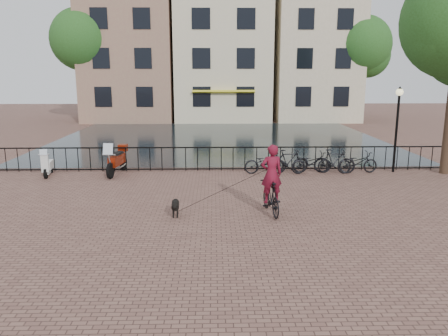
{
  "coord_description": "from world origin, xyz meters",
  "views": [
    {
      "loc": [
        -0.31,
        -10.06,
        4.04
      ],
      "look_at": [
        0.0,
        3.0,
        1.2
      ],
      "focal_mm": 35.0,
      "sensor_mm": 36.0,
      "label": 1
    }
  ],
  "objects_px": {
    "lamp_post": "(398,115)",
    "dog": "(175,207)",
    "scooter": "(48,161)",
    "motorcycle": "(117,157)",
    "cyclist": "(271,183)"
  },
  "relations": [
    {
      "from": "dog",
      "to": "motorcycle",
      "type": "xyz_separation_m",
      "value": [
        -2.84,
        5.41,
        0.46
      ]
    },
    {
      "from": "motorcycle",
      "to": "scooter",
      "type": "xyz_separation_m",
      "value": [
        -2.71,
        -0.21,
        -0.12
      ]
    },
    {
      "from": "dog",
      "to": "lamp_post",
      "type": "bearing_deg",
      "value": 29.04
    },
    {
      "from": "dog",
      "to": "scooter",
      "type": "distance_m",
      "value": 7.61
    },
    {
      "from": "dog",
      "to": "motorcycle",
      "type": "distance_m",
      "value": 6.13
    },
    {
      "from": "cyclist",
      "to": "dog",
      "type": "height_order",
      "value": "cyclist"
    },
    {
      "from": "scooter",
      "to": "dog",
      "type": "bearing_deg",
      "value": -51.9
    },
    {
      "from": "dog",
      "to": "motorcycle",
      "type": "bearing_deg",
      "value": 113.82
    },
    {
      "from": "lamp_post",
      "to": "dog",
      "type": "relative_size",
      "value": 4.34
    },
    {
      "from": "lamp_post",
      "to": "motorcycle",
      "type": "height_order",
      "value": "lamp_post"
    },
    {
      "from": "cyclist",
      "to": "scooter",
      "type": "height_order",
      "value": "cyclist"
    },
    {
      "from": "lamp_post",
      "to": "motorcycle",
      "type": "bearing_deg",
      "value": -179.19
    },
    {
      "from": "cyclist",
      "to": "motorcycle",
      "type": "height_order",
      "value": "cyclist"
    },
    {
      "from": "lamp_post",
      "to": "dog",
      "type": "bearing_deg",
      "value": -147.13
    },
    {
      "from": "cyclist",
      "to": "dog",
      "type": "xyz_separation_m",
      "value": [
        -2.78,
        -0.16,
        -0.65
      ]
    }
  ]
}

